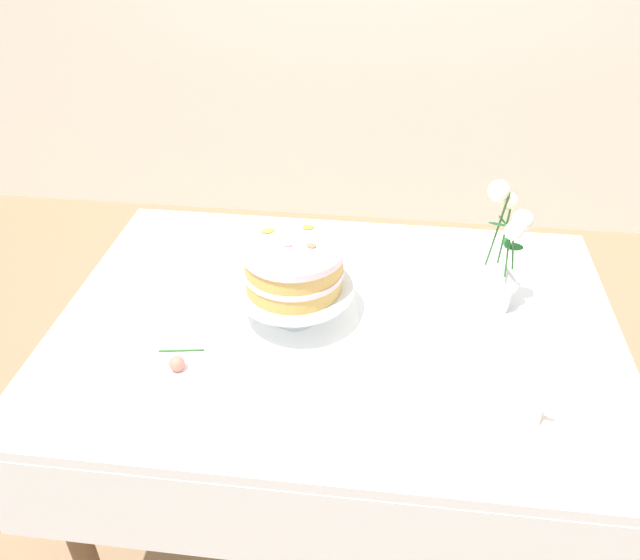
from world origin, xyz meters
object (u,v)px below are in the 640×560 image
(teacup, at_px, (524,411))
(fallen_rose, at_px, (177,363))
(dining_table, at_px, (335,354))
(cake_stand, at_px, (294,292))
(layer_cake, at_px, (294,267))
(flower_vase, at_px, (501,263))

(teacup, bearing_deg, fallen_rose, 174.92)
(dining_table, distance_m, cake_stand, 0.20)
(teacup, bearing_deg, layer_cake, 151.51)
(dining_table, height_order, fallen_rose, fallen_rose)
(dining_table, bearing_deg, layer_cake, 169.93)
(flower_vase, bearing_deg, dining_table, -161.73)
(flower_vase, relative_size, fallen_rose, 3.31)
(dining_table, height_order, cake_stand, cake_stand)
(teacup, distance_m, fallen_rose, 0.76)
(cake_stand, bearing_deg, flower_vase, 12.64)
(teacup, bearing_deg, flower_vase, 93.04)
(flower_vase, bearing_deg, fallen_rose, -156.05)
(dining_table, distance_m, fallen_rose, 0.41)
(layer_cake, relative_size, flower_vase, 0.70)
(teacup, height_order, fallen_rose, teacup)
(fallen_rose, bearing_deg, teacup, -5.08)
(cake_stand, xyz_separation_m, layer_cake, (-0.00, 0.00, 0.07))
(cake_stand, relative_size, teacup, 2.51)
(layer_cake, height_order, fallen_rose, layer_cake)
(cake_stand, distance_m, layer_cake, 0.07)
(layer_cake, xyz_separation_m, flower_vase, (0.50, 0.11, -0.02))
(cake_stand, distance_m, teacup, 0.60)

